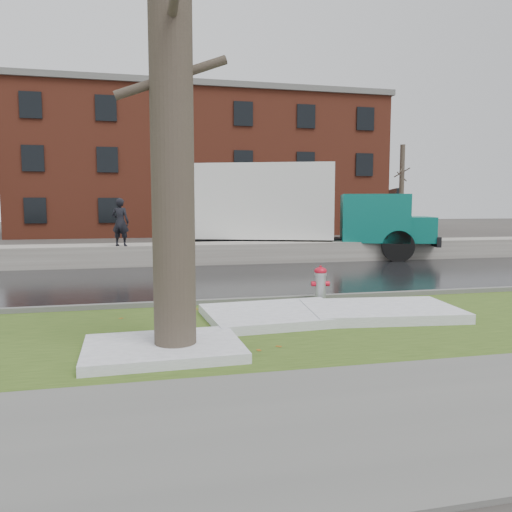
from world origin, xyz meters
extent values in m
plane|color=#47423D|center=(0.00, 0.00, 0.00)|extent=(120.00, 120.00, 0.00)
cube|color=#2F4818|center=(0.00, -1.25, 0.02)|extent=(60.00, 4.50, 0.04)
cube|color=slate|center=(0.00, -5.00, 0.03)|extent=(60.00, 3.00, 0.05)
cube|color=black|center=(0.00, 4.50, 0.01)|extent=(60.00, 7.00, 0.03)
cube|color=slate|center=(0.00, 13.00, 0.01)|extent=(60.00, 9.00, 0.03)
cube|color=slate|center=(0.00, 1.00, 0.07)|extent=(60.00, 0.15, 0.14)
cube|color=#AEA99F|center=(0.00, 8.70, 0.38)|extent=(60.00, 1.60, 0.75)
cube|color=brown|center=(2.00, 30.00, 5.00)|extent=(26.00, 12.00, 10.00)
cylinder|color=brown|center=(-6.00, 26.00, 3.25)|extent=(0.36, 0.36, 6.50)
cylinder|color=brown|center=(-6.00, 26.00, 4.20)|extent=(0.84, 1.62, 0.73)
cylinder|color=brown|center=(-6.00, 26.00, 5.10)|extent=(1.08, 1.26, 0.66)
cylinder|color=brown|center=(-6.00, 26.00, 3.60)|extent=(1.40, 0.61, 0.63)
cylinder|color=brown|center=(16.00, 24.00, 3.25)|extent=(0.36, 0.36, 6.50)
cylinder|color=brown|center=(16.00, 24.00, 4.20)|extent=(0.84, 1.62, 0.73)
cylinder|color=brown|center=(16.00, 24.00, 5.10)|extent=(1.08, 1.26, 0.66)
cylinder|color=brown|center=(16.00, 24.00, 3.60)|extent=(1.40, 0.61, 0.63)
cylinder|color=#9DA0A5|center=(1.12, 0.60, 0.39)|extent=(0.26, 0.26, 0.70)
ellipsoid|color=red|center=(1.12, 0.60, 0.74)|extent=(0.30, 0.30, 0.16)
cylinder|color=red|center=(1.12, 0.60, 0.83)|extent=(0.06, 0.06, 0.05)
cylinder|color=red|center=(0.98, 0.62, 0.46)|extent=(0.11, 0.12, 0.11)
cylinder|color=red|center=(1.27, 0.58, 0.46)|extent=(0.11, 0.12, 0.11)
cylinder|color=#9DA0A5|center=(1.14, 0.74, 0.46)|extent=(0.15, 0.12, 0.14)
cylinder|color=brown|center=(-2.15, -2.35, 3.75)|extent=(0.78, 0.78, 7.43)
cylinder|color=brown|center=(-2.15, -2.35, 4.50)|extent=(0.21, 1.84, 0.77)
cylinder|color=brown|center=(-2.15, -2.35, 3.86)|extent=(1.54, 0.19, 0.66)
cube|color=black|center=(3.51, 10.00, 0.71)|extent=(8.53, 4.02, 0.24)
cube|color=white|center=(2.18, 10.49, 2.28)|extent=(6.44, 4.57, 2.93)
cube|color=#0B6B60|center=(6.41, 8.93, 1.63)|extent=(3.24, 3.31, 1.85)
cube|color=#0B6B60|center=(7.89, 8.39, 1.20)|extent=(2.05, 2.69, 0.98)
cube|color=black|center=(7.13, 8.67, 2.28)|extent=(0.83, 2.07, 0.98)
cube|color=black|center=(-1.19, 11.72, 0.35)|extent=(2.20, 1.87, 0.73)
cylinder|color=black|center=(6.78, 7.58, 0.60)|extent=(1.23, 0.72, 1.20)
cylinder|color=black|center=(7.57, 9.72, 0.60)|extent=(1.23, 0.72, 1.20)
cylinder|color=black|center=(2.09, 9.30, 0.60)|extent=(1.23, 0.72, 1.20)
cylinder|color=black|center=(2.88, 11.45, 0.60)|extent=(1.23, 0.72, 1.20)
cylinder|color=black|center=(0.46, 9.90, 0.60)|extent=(1.23, 0.72, 1.20)
cylinder|color=black|center=(1.25, 12.04, 0.60)|extent=(1.23, 0.72, 1.20)
imported|color=black|center=(-3.28, 8.10, 1.56)|extent=(0.69, 0.58, 1.63)
cube|color=white|center=(-0.16, -0.64, 0.12)|extent=(2.73, 2.17, 0.16)
cube|color=white|center=(-2.33, -2.35, 0.11)|extent=(2.25, 1.67, 0.14)
cube|color=white|center=(1.82, -0.82, 0.13)|extent=(2.98, 2.10, 0.18)
camera|label=1|loc=(-2.59, -9.39, 2.14)|focal=35.00mm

